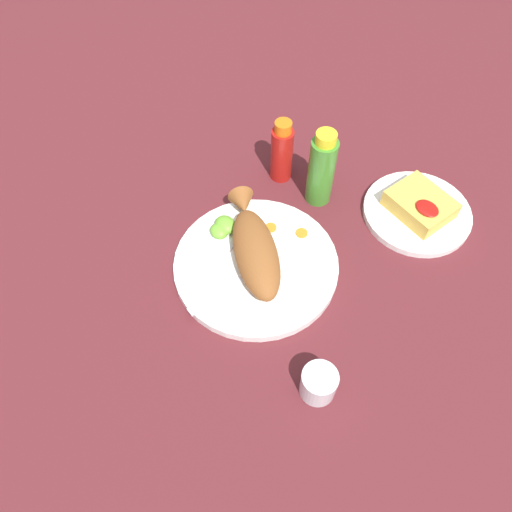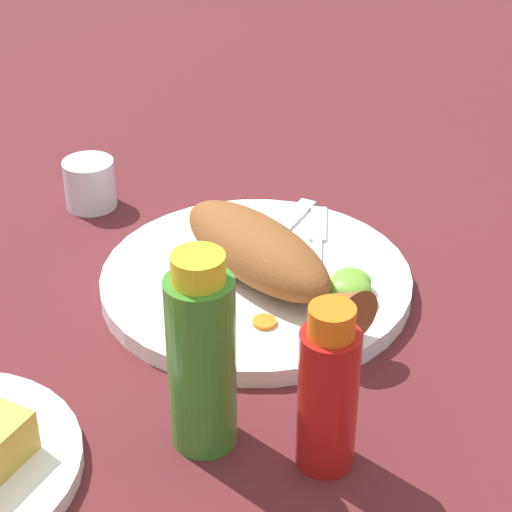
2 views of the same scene
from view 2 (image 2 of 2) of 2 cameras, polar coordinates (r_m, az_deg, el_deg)
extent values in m
plane|color=#561E23|center=(0.92, 0.00, -2.02)|extent=(4.00, 4.00, 0.00)
cylinder|color=white|center=(0.91, 0.00, -1.55)|extent=(0.30, 0.30, 0.02)
ellipsoid|color=brown|center=(0.89, 0.00, 0.46)|extent=(0.21, 0.15, 0.06)
cone|color=brown|center=(0.81, 5.14, -3.06)|extent=(0.06, 0.06, 0.05)
cube|color=silver|center=(0.93, -0.01, 0.08)|extent=(0.01, 0.11, 0.00)
cube|color=silver|center=(1.00, 2.44, 2.55)|extent=(0.02, 0.07, 0.00)
cube|color=silver|center=(0.91, 3.73, -0.92)|extent=(0.05, 0.11, 0.00)
cube|color=silver|center=(0.99, 3.85, 1.99)|extent=(0.04, 0.07, 0.00)
cylinder|color=orange|center=(0.83, -3.35, -4.68)|extent=(0.02, 0.02, 0.00)
cylinder|color=orange|center=(0.84, 0.53, -4.09)|extent=(0.02, 0.02, 0.00)
cylinder|color=orange|center=(0.83, 3.91, -4.29)|extent=(0.03, 0.03, 0.00)
cylinder|color=orange|center=(0.86, 4.85, -2.99)|extent=(0.02, 0.02, 0.00)
ellipsoid|color=#6BB233|center=(0.86, 5.62, -2.14)|extent=(0.05, 0.04, 0.02)
ellipsoid|color=#6BB233|center=(0.88, 5.92, -1.51)|extent=(0.04, 0.03, 0.02)
cylinder|color=#B21914|center=(0.69, 4.43, -8.82)|extent=(0.05, 0.05, 0.12)
cylinder|color=orange|center=(0.65, 4.68, -4.03)|extent=(0.03, 0.03, 0.02)
cylinder|color=#3D8428|center=(0.70, -3.35, -6.63)|extent=(0.05, 0.05, 0.15)
cylinder|color=yellow|center=(0.65, -3.58, -0.77)|extent=(0.04, 0.04, 0.02)
cylinder|color=silver|center=(1.07, -10.19, 4.40)|extent=(0.06, 0.06, 0.06)
cylinder|color=white|center=(1.07, -10.11, 3.68)|extent=(0.05, 0.05, 0.03)
camera|label=1|loc=(1.27, -13.63, 43.52)|focal=35.00mm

